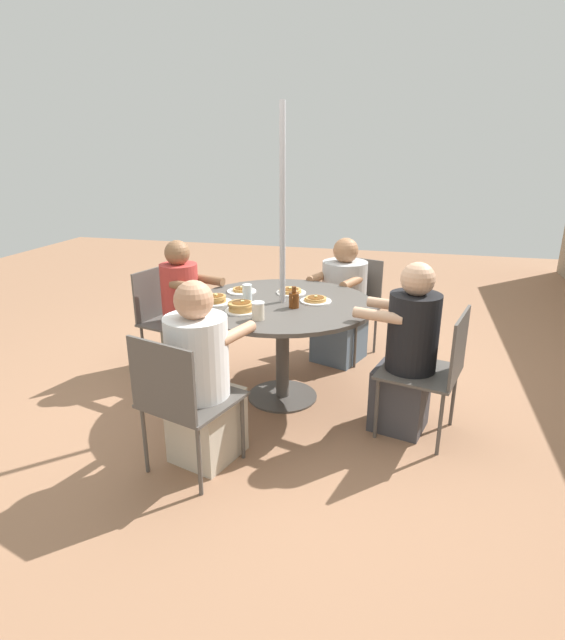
% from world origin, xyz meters
% --- Properties ---
extents(ground_plane, '(12.00, 12.00, 0.00)m').
position_xyz_m(ground_plane, '(0.00, 0.00, 0.00)').
color(ground_plane, '#9E7051').
extents(patio_table, '(1.32, 1.32, 0.76)m').
position_xyz_m(patio_table, '(0.00, 0.00, 0.65)').
color(patio_table, '#4C4742').
rests_on(patio_table, ground).
extents(umbrella_pole, '(0.04, 0.04, 2.09)m').
position_xyz_m(umbrella_pole, '(0.00, 0.00, 1.05)').
color(umbrella_pole, '#ADADB2').
rests_on(umbrella_pole, ground).
extents(patio_chair_north, '(0.59, 0.59, 0.86)m').
position_xyz_m(patio_chair_north, '(1.05, -0.32, 0.50)').
color(patio_chair_north, '#514C47').
rests_on(patio_chair_north, ground).
extents(diner_north, '(0.56, 0.47, 1.13)m').
position_xyz_m(diner_north, '(0.88, -0.26, 0.51)').
color(diner_north, beige).
rests_on(diner_north, ground).
extents(patio_chair_east, '(0.58, 0.58, 0.86)m').
position_xyz_m(patio_chair_east, '(0.28, 1.06, 0.50)').
color(patio_chair_east, '#514C47').
rests_on(patio_chair_east, ground).
extents(diner_east, '(0.43, 0.54, 1.15)m').
position_xyz_m(diner_east, '(0.24, 0.89, 0.53)').
color(diner_east, '#3D3D42').
rests_on(diner_east, ground).
extents(patio_chair_south, '(0.61, 0.61, 0.86)m').
position_xyz_m(patio_chair_south, '(-1.03, 0.39, 0.50)').
color(patio_chair_south, '#514C47').
rests_on(patio_chair_south, ground).
extents(diner_south, '(0.57, 0.52, 1.09)m').
position_xyz_m(diner_south, '(-0.86, 0.32, 0.48)').
color(diner_south, slate).
rests_on(diner_south, ground).
extents(patio_chair_west, '(0.58, 0.58, 0.86)m').
position_xyz_m(patio_chair_west, '(-0.28, -1.06, 0.50)').
color(patio_chair_west, '#514C47').
rests_on(patio_chair_west, ground).
extents(diner_west, '(0.41, 0.52, 1.12)m').
position_xyz_m(diner_west, '(-0.23, -0.89, 0.52)').
color(diner_west, gray).
rests_on(diner_west, ground).
extents(pancake_plate_a, '(0.22, 0.22, 0.08)m').
position_xyz_m(pancake_plate_a, '(0.28, -0.21, 0.79)').
color(pancake_plate_a, white).
rests_on(pancake_plate_a, patio_table).
extents(pancake_plate_b, '(0.22, 0.22, 0.04)m').
position_xyz_m(pancake_plate_b, '(-0.23, 0.01, 0.77)').
color(pancake_plate_b, white).
rests_on(pancake_plate_b, patio_table).
extents(pancake_plate_c, '(0.22, 0.22, 0.07)m').
position_xyz_m(pancake_plate_c, '(0.14, -0.45, 0.78)').
color(pancake_plate_c, white).
rests_on(pancake_plate_c, patio_table).
extents(pancake_plate_d, '(0.22, 0.22, 0.04)m').
position_xyz_m(pancake_plate_d, '(-0.18, -0.37, 0.77)').
color(pancake_plate_d, white).
rests_on(pancake_plate_d, patio_table).
extents(pancake_plate_e, '(0.22, 0.22, 0.04)m').
position_xyz_m(pancake_plate_e, '(-0.06, 0.23, 0.77)').
color(pancake_plate_e, white).
rests_on(pancake_plate_e, patio_table).
extents(syrup_bottle, '(0.09, 0.07, 0.15)m').
position_xyz_m(syrup_bottle, '(0.11, 0.11, 0.82)').
color(syrup_bottle, '#602D0F').
rests_on(syrup_bottle, patio_table).
extents(coffee_cup, '(0.08, 0.08, 0.12)m').
position_xyz_m(coffee_cup, '(0.42, -0.06, 0.82)').
color(coffee_cup, beige).
rests_on(coffee_cup, patio_table).
extents(drinking_glass_a, '(0.07, 0.07, 0.13)m').
position_xyz_m(drinking_glass_a, '(0.07, -0.24, 0.83)').
color(drinking_glass_a, silver).
rests_on(drinking_glass_a, patio_table).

